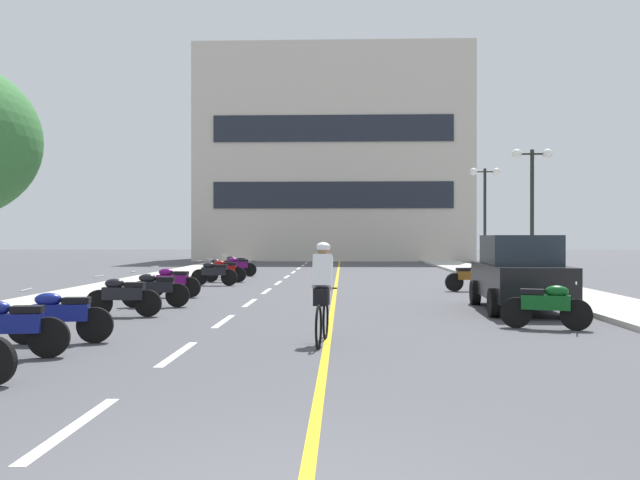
{
  "coord_description": "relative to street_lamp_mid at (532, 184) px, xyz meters",
  "views": [
    {
      "loc": [
        0.52,
        -4.26,
        1.78
      ],
      "look_at": [
        -0.26,
        18.38,
        1.68
      ],
      "focal_mm": 38.28,
      "sensor_mm": 36.0,
      "label": 1
    }
  ],
  "objects": [
    {
      "name": "lane_dash_7",
      "position": [
        -9.35,
        9.35,
        -3.69
      ],
      "size": [
        0.14,
        2.2,
        0.01
      ],
      "primitive_type": "cube",
      "color": "silver",
      "rests_on": "ground"
    },
    {
      "name": "centre_line_yellow",
      "position": [
        -7.1,
        3.35,
        -3.69
      ],
      "size": [
        0.12,
        66.0,
        0.01
      ],
      "primitive_type": "cube",
      "color": "gold",
      "rests_on": "ground"
    },
    {
      "name": "office_building",
      "position": [
        -7.59,
        29.21,
        4.33
      ],
      "size": [
        20.66,
        9.84,
        16.06
      ],
      "color": "beige",
      "rests_on": "ground"
    },
    {
      "name": "motorcycle_5",
      "position": [
        -11.58,
        -7.89,
        -3.22
      ],
      "size": [
        1.7,
        0.6,
        0.92
      ],
      "color": "black",
      "rests_on": "ground"
    },
    {
      "name": "lane_dash_1",
      "position": [
        -9.35,
        -14.65,
        -3.69
      ],
      "size": [
        0.14,
        2.2,
        0.01
      ],
      "primitive_type": "cube",
      "color": "silver",
      "rests_on": "ground"
    },
    {
      "name": "motorcycle_12",
      "position": [
        -12.06,
        7.65,
        -3.22
      ],
      "size": [
        1.68,
        0.65,
        0.92
      ],
      "color": "black",
      "rests_on": "ground"
    },
    {
      "name": "lane_dash_6",
      "position": [
        -9.35,
        5.35,
        -3.69
      ],
      "size": [
        0.14,
        2.2,
        0.01
      ],
      "primitive_type": "cube",
      "color": "silver",
      "rests_on": "ground"
    },
    {
      "name": "lane_dash_5",
      "position": [
        -9.35,
        1.35,
        -3.69
      ],
      "size": [
        0.14,
        2.2,
        0.01
      ],
      "primitive_type": "cube",
      "color": "silver",
      "rests_on": "ground"
    },
    {
      "name": "lane_dash_11",
      "position": [
        -9.35,
        25.35,
        -3.69
      ],
      "size": [
        0.14,
        2.2,
        0.01
      ],
      "primitive_type": "cube",
      "color": "silver",
      "rests_on": "ground"
    },
    {
      "name": "curb_left",
      "position": [
        -14.55,
        3.35,
        -3.63
      ],
      "size": [
        2.4,
        72.0,
        0.12
      ],
      "primitive_type": "cube",
      "color": "#B7B2A8",
      "rests_on": "ground"
    },
    {
      "name": "motorcycle_1",
      "position": [
        -11.71,
        -15.15,
        -3.22
      ],
      "size": [
        1.69,
        0.6,
        0.92
      ],
      "color": "black",
      "rests_on": "ground"
    },
    {
      "name": "motorcycle_9",
      "position": [
        -11.51,
        1.67,
        -3.22
      ],
      "size": [
        1.7,
        0.6,
        0.92
      ],
      "color": "black",
      "rests_on": "ground"
    },
    {
      "name": "street_lamp_mid",
      "position": [
        0.0,
        0.0,
        0.0
      ],
      "size": [
        1.46,
        0.36,
        4.85
      ],
      "color": "black",
      "rests_on": "curb_right"
    },
    {
      "name": "lane_dash_4",
      "position": [
        -9.35,
        -2.65,
        -3.69
      ],
      "size": [
        0.14,
        2.2,
        0.01
      ],
      "primitive_type": "cube",
      "color": "silver",
      "rests_on": "ground"
    },
    {
      "name": "motorcycle_4",
      "position": [
        -11.74,
        -9.91,
        -3.22
      ],
      "size": [
        1.7,
        0.6,
        0.92
      ],
      "color": "black",
      "rests_on": "ground"
    },
    {
      "name": "motorcycle_2",
      "position": [
        -11.55,
        -13.74,
        -3.22
      ],
      "size": [
        1.69,
        0.6,
        0.92
      ],
      "color": "black",
      "rests_on": "ground"
    },
    {
      "name": "lane_dash_9",
      "position": [
        -9.35,
        17.35,
        -3.69
      ],
      "size": [
        0.14,
        2.2,
        0.01
      ],
      "primitive_type": "cube",
      "color": "silver",
      "rests_on": "ground"
    },
    {
      "name": "motorcycle_7",
      "position": [
        -2.66,
        -2.49,
        -3.22
      ],
      "size": [
        1.7,
        0.6,
        0.92
      ],
      "color": "black",
      "rests_on": "ground"
    },
    {
      "name": "street_lamp_far",
      "position": [
        0.04,
        8.42,
        0.1
      ],
      "size": [
        1.46,
        0.36,
        5.01
      ],
      "color": "black",
      "rests_on": "curb_right"
    },
    {
      "name": "curb_right",
      "position": [
        -0.15,
        3.35,
        -3.63
      ],
      "size": [
        2.4,
        72.0,
        0.12
      ],
      "primitive_type": "cube",
      "color": "#B7B2A8",
      "rests_on": "ground"
    },
    {
      "name": "parked_car_near",
      "position": [
        -2.59,
        -8.35,
        -2.78
      ],
      "size": [
        2.07,
        4.27,
        1.82
      ],
      "color": "black",
      "rests_on": "ground"
    },
    {
      "name": "lane_dash_2",
      "position": [
        -9.35,
        -10.65,
        -3.69
      ],
      "size": [
        0.14,
        2.2,
        0.01
      ],
      "primitive_type": "cube",
      "color": "silver",
      "rests_on": "ground"
    },
    {
      "name": "lane_dash_8",
      "position": [
        -9.35,
        13.35,
        -3.69
      ],
      "size": [
        0.14,
        2.2,
        0.01
      ],
      "primitive_type": "cube",
      "color": "silver",
      "rests_on": "ground"
    },
    {
      "name": "lane_dash_0",
      "position": [
        -9.35,
        -18.65,
        -3.69
      ],
      "size": [
        0.14,
        2.2,
        0.01
      ],
      "primitive_type": "cube",
      "color": "silver",
      "rests_on": "ground"
    },
    {
      "name": "motorcycle_3",
      "position": [
        -2.93,
        -11.68,
        -3.22
      ],
      "size": [
        1.65,
        0.78,
        0.92
      ],
      "color": "black",
      "rests_on": "ground"
    },
    {
      "name": "motorcycle_6",
      "position": [
        -11.87,
        -5.08,
        -3.22
      ],
      "size": [
        1.7,
        0.6,
        0.92
      ],
      "color": "black",
      "rests_on": "ground"
    },
    {
      "name": "motorcycle_11",
      "position": [
        -11.6,
        5.51,
        -3.22
      ],
      "size": [
        1.69,
        0.64,
        0.92
      ],
      "color": "black",
      "rests_on": "ground"
    },
    {
      "name": "cyclist_rider",
      "position": [
        -7.18,
        -13.54,
        -2.81
      ],
      "size": [
        0.42,
        1.77,
        1.71
      ],
      "color": "black",
      "rests_on": "ground"
    },
    {
      "name": "lane_dash_3",
      "position": [
        -9.35,
        -6.65,
        -3.69
      ],
      "size": [
        0.14,
        2.2,
        0.01
      ],
      "primitive_type": "cube",
      "color": "silver",
      "rests_on": "ground"
    },
    {
      "name": "ground_plane",
      "position": [
        -7.35,
        0.35,
        -3.69
      ],
      "size": [
        140.0,
        140.0,
        0.0
      ],
      "primitive_type": "plane",
      "color": "#47474C"
    },
    {
      "name": "lane_dash_10",
      "position": [
        -9.35,
        21.35,
        -3.69
      ],
      "size": [
        0.14,
        2.2,
        0.01
      ],
      "primitive_type": "cube",
      "color": "silver",
      "rests_on": "ground"
    },
    {
      "name": "motorcycle_10",
      "position": [
        -11.97,
        3.31,
        -3.22
      ],
      "size": [
        1.68,
        0.65,
        0.92
      ],
      "color": "black",
      "rests_on": "ground"
    },
    {
      "name": "motorcycle_8",
      "position": [
        -11.56,
        -0.21,
        -3.22
      ],
      "size": [
        1.7,
        0.6,
        0.92
      ],
      "color": "black",
      "rests_on": "ground"
    }
  ]
}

